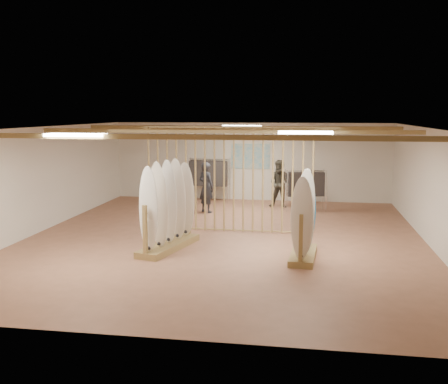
% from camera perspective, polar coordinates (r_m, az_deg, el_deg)
% --- Properties ---
extents(floor, '(12.00, 12.00, 0.00)m').
position_cam_1_polar(floor, '(13.39, 0.00, -5.08)').
color(floor, '#9D674C').
rests_on(floor, ground).
extents(ceiling, '(12.00, 12.00, 0.00)m').
position_cam_1_polar(ceiling, '(13.00, 0.00, 6.98)').
color(ceiling, gray).
rests_on(ceiling, ground).
extents(wall_back, '(12.00, 0.00, 12.00)m').
position_cam_1_polar(wall_back, '(19.03, 2.91, 3.32)').
color(wall_back, silver).
rests_on(wall_back, ground).
extents(wall_front, '(12.00, 0.00, 12.00)m').
position_cam_1_polar(wall_front, '(7.37, -7.55, -5.51)').
color(wall_front, silver).
rests_on(wall_front, ground).
extents(wall_left, '(0.00, 12.00, 12.00)m').
position_cam_1_polar(wall_left, '(14.77, -19.53, 1.24)').
color(wall_left, silver).
rests_on(wall_left, ground).
extents(wall_right, '(0.00, 12.00, 12.00)m').
position_cam_1_polar(wall_right, '(13.28, 21.82, 0.32)').
color(wall_right, silver).
rests_on(wall_right, ground).
extents(ceiling_slats, '(9.50, 6.12, 0.10)m').
position_cam_1_polar(ceiling_slats, '(13.01, 0.00, 6.63)').
color(ceiling_slats, olive).
rests_on(ceiling_slats, ground).
extents(light_panels, '(1.20, 0.35, 0.06)m').
position_cam_1_polar(light_panels, '(13.01, 0.00, 6.72)').
color(light_panels, white).
rests_on(light_panels, ground).
extents(bamboo_partition, '(4.45, 0.05, 2.78)m').
position_cam_1_polar(bamboo_partition, '(13.91, 0.53, 1.31)').
color(bamboo_partition, tan).
rests_on(bamboo_partition, ground).
extents(poster, '(1.40, 0.03, 0.90)m').
position_cam_1_polar(poster, '(18.99, 2.90, 3.91)').
color(poster, teal).
rests_on(poster, ground).
extents(rack_left, '(1.07, 2.20, 2.02)m').
position_cam_1_polar(rack_left, '(12.31, -6.07, -3.07)').
color(rack_left, olive).
rests_on(rack_left, floor).
extents(rack_right, '(0.62, 1.66, 1.89)m').
position_cam_1_polar(rack_right, '(11.60, 8.67, -4.12)').
color(rack_right, olive).
rests_on(rack_right, floor).
extents(clothing_rack_a, '(1.47, 0.47, 1.57)m').
position_cam_1_polar(clothing_rack_a, '(18.69, -1.69, 2.07)').
color(clothing_rack_a, silver).
rests_on(clothing_rack_a, floor).
extents(clothing_rack_b, '(1.24, 0.60, 1.36)m').
position_cam_1_polar(clothing_rack_b, '(17.07, 8.87, 0.86)').
color(clothing_rack_b, silver).
rests_on(clothing_rack_b, floor).
extents(shopper_a, '(0.81, 0.76, 1.84)m').
position_cam_1_polar(shopper_a, '(16.67, -1.95, 0.89)').
color(shopper_a, '#24252B').
rests_on(shopper_a, floor).
extents(shopper_b, '(0.96, 0.79, 1.82)m').
position_cam_1_polar(shopper_b, '(17.61, 6.17, 1.23)').
color(shopper_b, '#312E26').
rests_on(shopper_b, floor).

